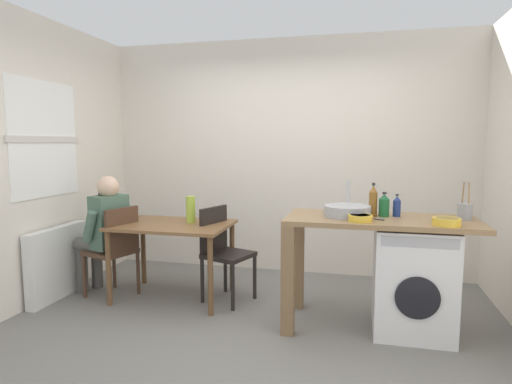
{
  "coord_description": "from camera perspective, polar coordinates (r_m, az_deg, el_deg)",
  "views": [
    {
      "loc": [
        0.83,
        -3.22,
        1.52
      ],
      "look_at": [
        -0.06,
        0.45,
        1.08
      ],
      "focal_mm": 30.07,
      "sensor_mm": 36.0,
      "label": 1
    }
  ],
  "objects": [
    {
      "name": "vase",
      "position": [
        4.24,
        -8.68,
        -2.29
      ],
      "size": [
        0.09,
        0.09,
        0.26
      ],
      "primitive_type": "cylinder",
      "color": "#A8C63D",
      "rests_on": "dining_table"
    },
    {
      "name": "colander",
      "position": [
        3.41,
        24.01,
        -3.57
      ],
      "size": [
        0.2,
        0.2,
        0.06
      ],
      "color": "gold",
      "rests_on": "kitchen_counter"
    },
    {
      "name": "tap",
      "position": [
        3.73,
        12.17,
        -0.61
      ],
      "size": [
        0.02,
        0.02,
        0.28
      ],
      "primitive_type": "cylinder",
      "color": "#B2B2B7",
      "rests_on": "kitchen_counter"
    },
    {
      "name": "dining_table",
      "position": [
        4.25,
        -11.02,
        -5.43
      ],
      "size": [
        1.1,
        0.76,
        0.74
      ],
      "color": "brown",
      "rests_on": "ground_plane"
    },
    {
      "name": "bottle_squat_brown",
      "position": [
        3.63,
        16.67,
        -1.73
      ],
      "size": [
        0.08,
        0.08,
        0.2
      ],
      "color": "#19592D",
      "rests_on": "kitchen_counter"
    },
    {
      "name": "chair_opposite",
      "position": [
        4.17,
        -4.49,
        -7.44
      ],
      "size": [
        0.51,
        0.51,
        0.9
      ],
      "rotation": [
        0.0,
        0.0,
        -1.92
      ],
      "color": "black",
      "rests_on": "ground_plane"
    },
    {
      "name": "chair_person_seat",
      "position": [
        4.43,
        -18.19,
        -6.95
      ],
      "size": [
        0.51,
        0.51,
        0.9
      ],
      "rotation": [
        0.0,
        0.0,
        1.24
      ],
      "color": "#4C3323",
      "rests_on": "ground_plane"
    },
    {
      "name": "utensil_crock",
      "position": [
        3.7,
        26.04,
        -2.3
      ],
      "size": [
        0.11,
        0.11,
        0.3
      ],
      "color": "gray",
      "rests_on": "kitchen_counter"
    },
    {
      "name": "wall_back",
      "position": [
        5.04,
        4.14,
        4.65
      ],
      "size": [
        4.6,
        0.1,
        2.7
      ],
      "primitive_type": "cube",
      "color": "silver",
      "rests_on": "ground_plane"
    },
    {
      "name": "washing_machine",
      "position": [
        3.71,
        20.12,
        -10.87
      ],
      "size": [
        0.6,
        0.61,
        0.86
      ],
      "color": "white",
      "rests_on": "ground_plane"
    },
    {
      "name": "sink_basin",
      "position": [
        3.57,
        12.05,
        -2.48
      ],
      "size": [
        0.38,
        0.38,
        0.09
      ],
      "primitive_type": "cylinder",
      "color": "#9EA0A5",
      "rests_on": "kitchen_counter"
    },
    {
      "name": "mixing_bowl",
      "position": [
        3.37,
        13.7,
        -3.33
      ],
      "size": [
        0.19,
        0.19,
        0.05
      ],
      "color": "gold",
      "rests_on": "kitchen_counter"
    },
    {
      "name": "radiator",
      "position": [
        4.67,
        -24.84,
        -8.51
      ],
      "size": [
        0.1,
        0.8,
        0.7
      ],
      "primitive_type": "cube",
      "color": "white",
      "rests_on": "ground_plane"
    },
    {
      "name": "seated_person",
      "position": [
        4.52,
        -19.57,
        -4.61
      ],
      "size": [
        0.56,
        0.54,
        1.2
      ],
      "rotation": [
        0.0,
        0.0,
        1.24
      ],
      "color": "#595651",
      "rests_on": "ground_plane"
    },
    {
      "name": "kitchen_counter",
      "position": [
        3.61,
        12.8,
        -5.7
      ],
      "size": [
        1.5,
        0.68,
        0.92
      ],
      "color": "olive",
      "rests_on": "ground_plane"
    },
    {
      "name": "bottle_clear_small",
      "position": [
        3.67,
        18.22,
        -1.83
      ],
      "size": [
        0.06,
        0.06,
        0.18
      ],
      "color": "navy",
      "rests_on": "kitchen_counter"
    },
    {
      "name": "wall_window_side",
      "position": [
        4.39,
        -29.2,
        3.59
      ],
      "size": [
        0.12,
        3.8,
        2.7
      ],
      "color": "silver",
      "rests_on": "ground_plane"
    },
    {
      "name": "scissors",
      "position": [
        3.48,
        15.5,
        -3.5
      ],
      "size": [
        0.15,
        0.06,
        0.01
      ],
      "color": "#B2B2B7",
      "rests_on": "kitchen_counter"
    },
    {
      "name": "ground_plane",
      "position": [
        3.65,
        -0.79,
        -17.98
      ],
      "size": [
        5.46,
        5.46,
        0.0
      ],
      "primitive_type": "plane",
      "color": "slate"
    },
    {
      "name": "bottle_tall_green",
      "position": [
        3.63,
        15.32,
        -1.17
      ],
      "size": [
        0.07,
        0.07,
        0.27
      ],
      "color": "brown",
      "rests_on": "kitchen_counter"
    }
  ]
}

